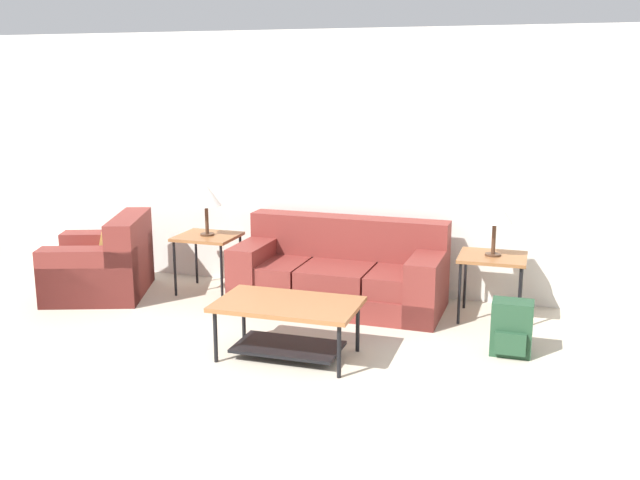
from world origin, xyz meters
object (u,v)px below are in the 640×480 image
object	(u,v)px
side_table_right	(492,262)
table_lamp_left	(206,196)
side_table_left	(208,240)
table_lamp_right	(495,211)
armchair	(103,266)
backpack	(512,329)
coffee_table	(288,316)
couch	(340,275)

from	to	relation	value
side_table_right	table_lamp_left	world-z (taller)	table_lamp_left
side_table_left	table_lamp_right	xyz separation A→B (m)	(2.81, 0.00, 0.46)
table_lamp_right	armchair	bearing A→B (deg)	-174.06
backpack	armchair	bearing A→B (deg)	173.79
coffee_table	side_table_left	world-z (taller)	side_table_left
couch	table_lamp_right	size ratio (longest dim) A/B	3.78
table_lamp_right	backpack	xyz separation A→B (m)	(0.22, -0.83, -0.78)
couch	table_lamp_right	distance (m)	1.57
armchair	side_table_right	size ratio (longest dim) A/B	2.11
armchair	couch	bearing A→B (deg)	8.63
couch	table_lamp_left	world-z (taller)	table_lamp_left
table_lamp_left	couch	bearing A→B (deg)	-1.31
couch	side_table_right	xyz separation A→B (m)	(1.40, 0.03, 0.24)
couch	side_table_right	distance (m)	1.42
side_table_right	table_lamp_right	distance (m)	0.46
armchair	backpack	size ratio (longest dim) A/B	2.84
armchair	table_lamp_left	xyz separation A→B (m)	(0.97, 0.39, 0.70)
side_table_right	table_lamp_left	distance (m)	2.85
table_lamp_left	side_table_right	bearing A→B (deg)	-0.00
side_table_right	backpack	world-z (taller)	side_table_right
side_table_right	table_lamp_left	bearing A→B (deg)	180.00
couch	table_lamp_left	distance (m)	1.57
armchair	side_table_right	bearing A→B (deg)	5.94
couch	side_table_left	xyz separation A→B (m)	(-1.41, 0.03, 0.24)
armchair	table_lamp_right	xyz separation A→B (m)	(3.78, 0.39, 0.70)
couch	table_lamp_left	bearing A→B (deg)	178.69
coffee_table	table_lamp_right	world-z (taller)	table_lamp_right
coffee_table	table_lamp_right	size ratio (longest dim) A/B	2.11
armchair	side_table_right	world-z (taller)	armchair
table_lamp_left	side_table_left	bearing A→B (deg)	-45.00
side_table_left	backpack	distance (m)	3.16
couch	side_table_right	size ratio (longest dim) A/B	3.36
side_table_left	table_lamp_left	bearing A→B (deg)	135.00
side_table_right	backpack	distance (m)	0.92
side_table_right	table_lamp_right	world-z (taller)	table_lamp_right
coffee_table	table_lamp_right	xyz separation A→B (m)	(1.44, 1.40, 0.66)
side_table_left	side_table_right	xyz separation A→B (m)	(2.81, 0.00, 0.00)
coffee_table	side_table_left	bearing A→B (deg)	134.32
coffee_table	backpack	distance (m)	1.76
side_table_left	side_table_right	bearing A→B (deg)	0.00
table_lamp_left	backpack	size ratio (longest dim) A/B	1.19
side_table_left	armchair	bearing A→B (deg)	-158.03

